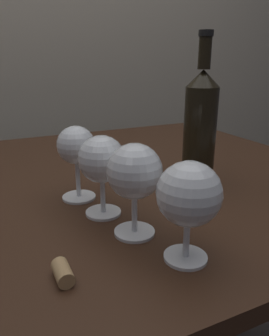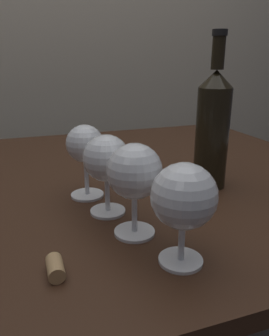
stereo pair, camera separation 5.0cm
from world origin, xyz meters
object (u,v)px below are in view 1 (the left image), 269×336
cork (63,273)px  wine_glass_pinot (76,147)px  wine_bottle (200,126)px  wine_glass_chardonnay (134,172)px  wine_glass_cabernet (102,161)px  wine_glass_amber (189,196)px

cork → wine_glass_pinot: bearing=69.3°
wine_glass_pinot → wine_bottle: bearing=-6.3°
wine_bottle → wine_glass_chardonnay: bearing=-147.2°
wine_glass_chardonnay → wine_glass_pinot: (-0.04, 0.17, 0.00)m
wine_glass_cabernet → wine_bottle: bearing=13.1°
wine_glass_chardonnay → wine_bottle: (0.22, 0.14, 0.03)m
wine_glass_cabernet → wine_glass_pinot: bearing=103.3°
wine_glass_chardonnay → wine_bottle: size_ratio=0.47×
wine_glass_amber → wine_glass_pinot: wine_glass_pinot is taller
wine_glass_pinot → wine_glass_cabernet: bearing=-76.7°
wine_glass_cabernet → cork: size_ratio=3.47×
wine_glass_cabernet → wine_glass_pinot: (-0.02, 0.09, 0.01)m
wine_glass_amber → wine_bottle: bearing=51.6°
wine_glass_amber → wine_glass_chardonnay: 0.10m
wine_glass_amber → cork: bearing=170.8°
wine_glass_chardonnay → cork: size_ratio=3.57×
wine_glass_chardonnay → cork: 0.18m
wine_glass_pinot → wine_bottle: size_ratio=0.46×
wine_glass_amber → wine_bottle: size_ratio=0.45×
wine_glass_pinot → wine_bottle: (0.27, -0.03, 0.02)m
wine_glass_chardonnay → wine_glass_pinot: 0.18m
wine_glass_pinot → cork: 0.28m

